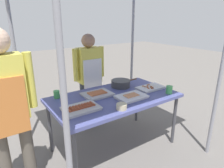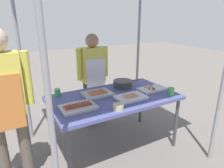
{
  "view_description": "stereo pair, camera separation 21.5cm",
  "coord_description": "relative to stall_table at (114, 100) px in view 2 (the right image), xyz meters",
  "views": [
    {
      "loc": [
        -1.36,
        -1.93,
        1.71
      ],
      "look_at": [
        0.0,
        0.05,
        0.9
      ],
      "focal_mm": 32.11,
      "sensor_mm": 36.0,
      "label": 1
    },
    {
      "loc": [
        -1.18,
        -2.04,
        1.71
      ],
      "look_at": [
        0.0,
        0.05,
        0.9
      ],
      "focal_mm": 32.11,
      "sensor_mm": 36.0,
      "label": 2
    }
  ],
  "objects": [
    {
      "name": "ground_plane",
      "position": [
        0.0,
        0.0,
        -0.7
      ],
      "size": [
        18.0,
        18.0,
        0.0
      ],
      "primitive_type": "plane",
      "color": "#66605B"
    },
    {
      "name": "stall_table",
      "position": [
        0.0,
        0.0,
        0.0
      ],
      "size": [
        1.6,
        0.9,
        0.75
      ],
      "color": "#4C518C",
      "rests_on": "ground"
    },
    {
      "name": "tray_grilled_sausages",
      "position": [
        -0.17,
        0.14,
        0.07
      ],
      "size": [
        0.37,
        0.28,
        0.05
      ],
      "color": "#ADADB2",
      "rests_on": "stall_table"
    },
    {
      "name": "tray_meat_skewers",
      "position": [
        0.57,
        -0.06,
        0.07
      ],
      "size": [
        0.39,
        0.22,
        0.04
      ],
      "color": "silver",
      "rests_on": "stall_table"
    },
    {
      "name": "tray_pork_links",
      "position": [
        -0.52,
        -0.12,
        0.07
      ],
      "size": [
        0.39,
        0.27,
        0.05
      ],
      "color": "#ADADB2",
      "rests_on": "stall_table"
    },
    {
      "name": "tray_spring_rolls",
      "position": [
        0.14,
        -0.17,
        0.07
      ],
      "size": [
        0.38,
        0.26,
        0.05
      ],
      "color": "silver",
      "rests_on": "stall_table"
    },
    {
      "name": "cooking_wok",
      "position": [
        0.29,
        0.25,
        0.11
      ],
      "size": [
        0.43,
        0.27,
        0.1
      ],
      "color": "#38383A",
      "rests_on": "stall_table"
    },
    {
      "name": "condiment_bowl",
      "position": [
        -0.15,
        -0.35,
        0.08
      ],
      "size": [
        0.12,
        0.12,
        0.06
      ],
      "primitive_type": "cylinder",
      "color": "#BFB28C",
      "rests_on": "stall_table"
    },
    {
      "name": "drink_cup_near_edge",
      "position": [
        -0.62,
        0.36,
        0.1
      ],
      "size": [
        0.07,
        0.07,
        0.09
      ],
      "primitive_type": "cylinder",
      "color": "#3F994C",
      "rests_on": "stall_table"
    },
    {
      "name": "drink_cup_by_wok",
      "position": [
        0.65,
        -0.33,
        0.1
      ],
      "size": [
        0.08,
        0.08,
        0.1
      ],
      "primitive_type": "cylinder",
      "color": "#3F994C",
      "rests_on": "stall_table"
    },
    {
      "name": "vendor_woman",
      "position": [
        0.04,
        0.72,
        0.17
      ],
      "size": [
        0.52,
        0.22,
        1.48
      ],
      "rotation": [
        0.0,
        0.0,
        3.14
      ],
      "color": "#333842",
      "rests_on": "ground"
    },
    {
      "name": "customer_nearby",
      "position": [
        -1.21,
        -0.05,
        0.28
      ],
      "size": [
        0.52,
        0.23,
        1.64
      ],
      "color": "#595147",
      "rests_on": "ground"
    }
  ]
}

